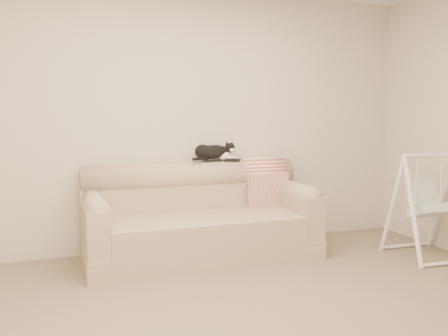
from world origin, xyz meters
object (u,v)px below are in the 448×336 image
(sofa, at_px, (199,221))
(tuxedo_cat, at_px, (214,152))
(remote_a, at_px, (213,160))
(baby_swing, at_px, (427,205))
(remote_b, at_px, (232,160))

(sofa, xyz_separation_m, tuxedo_cat, (0.23, 0.25, 0.64))
(remote_a, bearing_deg, tuxedo_cat, 32.10)
(tuxedo_cat, distance_m, baby_swing, 2.15)
(sofa, bearing_deg, remote_a, 47.14)
(sofa, distance_m, tuxedo_cat, 0.73)
(remote_b, distance_m, tuxedo_cat, 0.21)
(remote_b, xyz_separation_m, baby_swing, (1.66, -0.96, -0.40))
(tuxedo_cat, bearing_deg, remote_b, -8.70)
(remote_a, height_order, tuxedo_cat, tuxedo_cat)
(baby_swing, bearing_deg, remote_a, 152.11)
(sofa, xyz_separation_m, remote_a, (0.22, 0.24, 0.56))
(baby_swing, bearing_deg, tuxedo_cat, 151.74)
(remote_a, xyz_separation_m, remote_b, (0.20, -0.02, -0.00))
(sofa, distance_m, remote_a, 0.65)
(remote_b, xyz_separation_m, tuxedo_cat, (-0.19, 0.03, 0.09))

